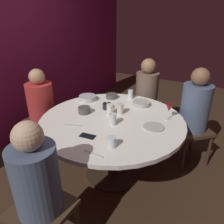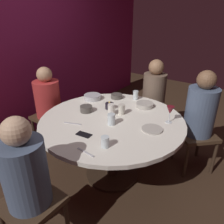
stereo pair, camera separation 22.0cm
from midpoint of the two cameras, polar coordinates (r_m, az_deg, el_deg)
The scene contains 21 objects.
ground_plane at distance 2.65m, azimuth -2.47°, elevation -16.03°, with size 8.00×8.00×0.00m, color #382619.
dining_table at distance 2.30m, azimuth -2.75°, elevation -4.78°, with size 1.49×1.49×0.73m.
seated_diner_left at distance 1.63m, azimuth -23.22°, elevation -16.54°, with size 0.40×0.40×1.16m.
seated_diner_back at distance 2.89m, azimuth -20.40°, elevation 2.36°, with size 0.40×0.40×1.12m.
seated_diner_right at distance 3.04m, azimuth 7.11°, elevation 5.46°, with size 0.40×0.40×1.18m.
seated_diner_front_right at distance 2.60m, azimuth 18.83°, elevation 1.02°, with size 0.57×0.57×1.20m.
candle_holder at distance 2.45m, azimuth -3.91°, elevation 1.53°, with size 0.10×0.10×0.09m.
wine_glass at distance 2.21m, azimuth 12.12°, elevation 0.93°, with size 0.08×0.08×0.18m.
dinner_plate at distance 2.09m, azimuth 8.01°, elevation -4.01°, with size 0.20×0.20×0.01m, color #B2ADA3.
cell_phone at distance 1.96m, azimuth -9.69°, elevation -6.37°, with size 0.07×0.14×0.01m, color black.
bowl_serving_large at distance 2.72m, azimuth -8.78°, elevation 3.66°, with size 0.21×0.21×0.06m, color #B7B7BC.
bowl_salad_center at distance 2.76m, azimuth -2.39°, elevation 4.18°, with size 0.14×0.14×0.05m, color #4C4742.
bowl_small_white at distance 2.55m, azimuth 5.27°, elevation 2.18°, with size 0.20×0.20×0.05m, color #B2ADA3.
bowl_sauce_side at distance 2.39m, azimuth -9.97°, elevation 0.46°, with size 0.13×0.13×0.07m, color #4C4742.
cup_near_candle at distance 2.74m, azimuth 2.61°, elevation 4.66°, with size 0.07×0.07×0.11m, color silver.
cup_by_left_diner at distance 2.31m, azimuth -3.20°, elevation 0.61°, with size 0.08×0.08×0.12m, color silver.
cup_by_right_diner at distance 1.78m, azimuth -3.61°, elevation -8.02°, with size 0.07×0.07×0.10m, color silver.
cup_center_front at distance 2.11m, azimuth -2.82°, elevation -1.99°, with size 0.08×0.08×0.11m, color silver.
cup_far_edge at distance 2.32m, azimuth -0.50°, elevation 0.78°, with size 0.07×0.07×0.11m, color beige.
fork_near_plate at distance 2.16m, azimuth -13.09°, elevation -3.58°, with size 0.02×0.18×0.01m, color #B7B7BC.
knife_near_plate at distance 1.74m, azimuth -8.55°, elevation -10.95°, with size 0.02×0.18×0.01m, color #B7B7BC.
Camera 1 is at (-1.73, -0.98, 1.75)m, focal length 34.64 mm.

